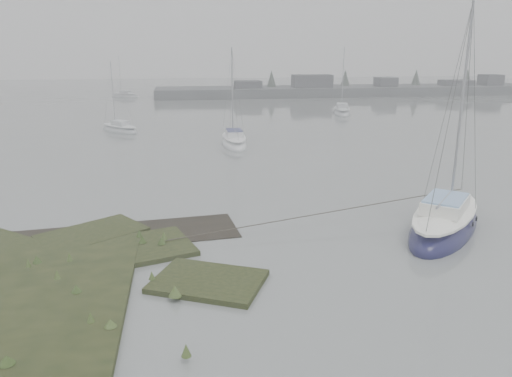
# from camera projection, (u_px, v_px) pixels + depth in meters

# --- Properties ---
(ground) EXTENTS (160.00, 160.00, 0.00)m
(ground) POSITION_uv_depth(u_px,v_px,m) (184.00, 132.00, 45.37)
(ground) COLOR slate
(ground) RESTS_ON ground
(far_shoreline) EXTENTS (60.00, 8.00, 4.15)m
(far_shoreline) POSITION_uv_depth(u_px,v_px,m) (352.00, 90.00, 79.26)
(far_shoreline) COLOR #4C4F51
(far_shoreline) RESTS_ON ground
(sailboat_main) EXTENTS (6.43, 6.95, 10.08)m
(sailboat_main) POSITION_uv_depth(u_px,v_px,m) (444.00, 224.00, 21.10)
(sailboat_main) COLOR #15153D
(sailboat_main) RESTS_ON ground
(sailboat_white) EXTENTS (1.96, 5.76, 8.09)m
(sailboat_white) POSITION_uv_depth(u_px,v_px,m) (234.00, 142.00, 39.43)
(sailboat_white) COLOR white
(sailboat_white) RESTS_ON ground
(sailboat_far_a) EXTENTS (4.35, 4.55, 6.70)m
(sailboat_far_a) POSITION_uv_depth(u_px,v_px,m) (120.00, 130.00, 45.55)
(sailboat_far_a) COLOR #A9AFB2
(sailboat_far_a) RESTS_ON ground
(sailboat_far_b) EXTENTS (3.13, 5.96, 8.02)m
(sailboat_far_b) POSITION_uv_depth(u_px,v_px,m) (342.00, 112.00, 57.47)
(sailboat_far_b) COLOR #B4B8BE
(sailboat_far_b) RESTS_ON ground
(sailboat_far_c) EXTENTS (4.79, 3.72, 6.58)m
(sailboat_far_c) POSITION_uv_depth(u_px,v_px,m) (125.00, 96.00, 76.18)
(sailboat_far_c) COLOR #B3B7BC
(sailboat_far_c) RESTS_ON ground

